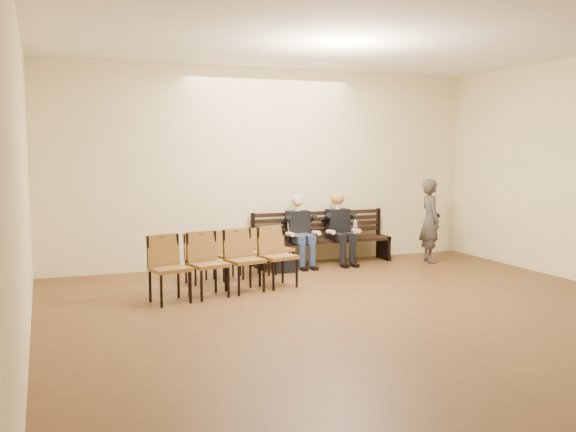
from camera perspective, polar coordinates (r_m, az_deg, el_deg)
name	(u,v)px	position (r m, az deg, el deg)	size (l,w,h in m)	color
ground	(419,339)	(7.32, 11.60, -10.63)	(10.00, 10.00, 0.00)	brown
room_walls	(387,110)	(7.70, 8.81, 9.33)	(8.02, 10.01, 3.51)	beige
bench	(322,251)	(11.70, 3.08, -3.13)	(2.60, 0.90, 0.45)	black
seated_man	(300,232)	(11.34, 1.07, -1.48)	(0.50, 0.70, 1.21)	black
seated_woman	(340,231)	(11.66, 4.62, -1.36)	(0.51, 0.70, 1.18)	black
laptop	(301,235)	(11.21, 1.14, -1.68)	(0.36, 0.28, 0.26)	silver
water_bottle	(355,234)	(11.46, 6.00, -1.58)	(0.07, 0.07, 0.25)	silver
bag	(283,265)	(10.86, -0.40, -4.34)	(0.35, 0.24, 0.26)	black
passerby	(430,214)	(12.00, 12.55, 0.14)	(0.64, 0.42, 1.77)	#3A3530
chair_row_front	(242,254)	(10.39, -4.15, -3.38)	(1.89, 0.42, 0.78)	brown
chair_row_back	(227,263)	(9.21, -5.45, -4.15)	(2.24, 0.50, 0.92)	brown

